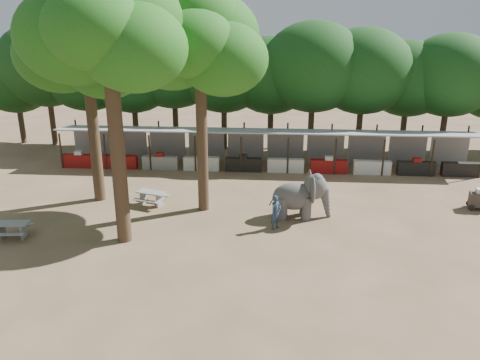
# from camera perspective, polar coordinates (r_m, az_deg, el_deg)

# --- Properties ---
(ground) EXTENTS (100.00, 100.00, 0.00)m
(ground) POSITION_cam_1_polar(r_m,az_deg,el_deg) (19.19, 1.84, -10.50)
(ground) COLOR brown
(ground) RESTS_ON ground
(vendor_stalls) EXTENTS (28.00, 2.99, 2.80)m
(vendor_stalls) POSITION_cam_1_polar(r_m,az_deg,el_deg) (31.68, 3.06, 3.59)
(vendor_stalls) COLOR #999BA0
(vendor_stalls) RESTS_ON ground
(yard_tree_left) EXTENTS (7.10, 6.90, 11.02)m
(yard_tree_left) POSITION_cam_1_polar(r_m,az_deg,el_deg) (25.94, -18.49, 15.14)
(yard_tree_left) COLOR #332316
(yard_tree_left) RESTS_ON ground
(yard_tree_center) EXTENTS (7.10, 6.90, 12.04)m
(yard_tree_center) POSITION_cam_1_polar(r_m,az_deg,el_deg) (20.17, -16.12, 17.55)
(yard_tree_center) COLOR #332316
(yard_tree_center) RESTS_ON ground
(yard_tree_back) EXTENTS (7.10, 6.90, 11.36)m
(yard_tree_back) POSITION_cam_1_polar(r_m,az_deg,el_deg) (23.30, -5.23, 16.54)
(yard_tree_back) COLOR #332316
(yard_tree_back) RESTS_ON ground
(backdrop_trees) EXTENTS (46.46, 5.95, 8.33)m
(backdrop_trees) POSITION_cam_1_polar(r_m,az_deg,el_deg) (35.99, 3.41, 12.38)
(backdrop_trees) COLOR #332316
(backdrop_trees) RESTS_ON ground
(elephant) EXTENTS (3.04, 2.32, 2.31)m
(elephant) POSITION_cam_1_polar(r_m,az_deg,el_deg) (23.57, 7.48, -1.89)
(elephant) COLOR #454242
(elephant) RESTS_ON ground
(handler) EXTENTS (0.70, 0.72, 1.69)m
(handler) POSITION_cam_1_polar(r_m,az_deg,el_deg) (22.23, 4.38, -3.93)
(handler) COLOR #26384C
(handler) RESTS_ON ground
(picnic_table_near) EXTENTS (1.63, 1.50, 0.75)m
(picnic_table_near) POSITION_cam_1_polar(r_m,az_deg,el_deg) (23.75, -26.03, -5.28)
(picnic_table_near) COLOR gray
(picnic_table_near) RESTS_ON ground
(picnic_table_far) EXTENTS (1.87, 1.77, 0.76)m
(picnic_table_far) POSITION_cam_1_polar(r_m,az_deg,el_deg) (25.62, -10.72, -1.96)
(picnic_table_far) COLOR gray
(picnic_table_far) RESTS_ON ground
(cart_back) EXTENTS (1.29, 0.97, 1.14)m
(cart_back) POSITION_cam_1_polar(r_m,az_deg,el_deg) (27.62, 27.25, -2.10)
(cart_back) COLOR #332A24
(cart_back) RESTS_ON ground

